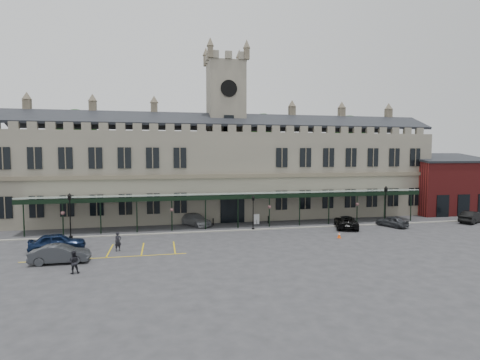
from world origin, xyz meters
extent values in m
plane|color=#2F2F32|center=(0.00, 0.00, 0.00)|extent=(140.00, 140.00, 0.00)
cube|color=#6C675A|center=(0.00, 16.00, 6.00)|extent=(60.00, 10.00, 12.00)
cube|color=brown|center=(0.00, 10.82, 6.20)|extent=(60.00, 0.35, 0.50)
cube|color=black|center=(0.00, 13.50, 13.80)|extent=(60.00, 4.77, 2.20)
cube|color=black|center=(0.00, 18.50, 13.80)|extent=(60.00, 4.77, 2.20)
cube|color=black|center=(0.00, 10.90, 1.90)|extent=(3.20, 0.18, 3.80)
cube|color=#6C675A|center=(0.00, 16.00, 11.00)|extent=(5.00, 5.00, 22.00)
cylinder|color=silver|center=(0.00, 13.44, 18.00)|extent=(2.20, 0.12, 2.20)
cylinder|color=black|center=(0.00, 13.37, 18.00)|extent=(2.30, 0.04, 2.30)
cube|color=black|center=(0.00, 13.44, 13.00)|extent=(1.40, 0.12, 2.80)
cube|color=#8C9E93|center=(0.00, 9.00, 4.10)|extent=(50.00, 4.00, 0.40)
cube|color=black|center=(0.00, 7.00, 3.85)|extent=(50.00, 0.18, 0.50)
cube|color=maroon|center=(34.00, 13.00, 4.00)|extent=(12.00, 8.00, 8.00)
cube|color=black|center=(34.00, 13.00, 8.50)|extent=(12.40, 8.36, 1.47)
cube|color=gray|center=(0.00, 5.50, 0.06)|extent=(60.00, 0.40, 0.12)
cylinder|color=#332314|center=(-22.00, 25.00, 6.00)|extent=(0.70, 0.70, 12.00)
sphere|color=black|center=(-22.00, 25.00, 13.00)|extent=(6.00, 6.00, 6.00)
cylinder|color=#332314|center=(8.00, 25.00, 6.00)|extent=(0.70, 0.70, 12.00)
sphere|color=black|center=(8.00, 25.00, 13.00)|extent=(6.00, 6.00, 6.00)
cylinder|color=#332314|center=(24.00, 25.00, 6.00)|extent=(0.70, 0.70, 12.00)
sphere|color=black|center=(24.00, 25.00, 13.00)|extent=(6.00, 6.00, 6.00)
cylinder|color=black|center=(-18.75, 5.03, 0.16)|extent=(0.38, 0.38, 0.32)
cylinder|color=black|center=(-18.75, 5.03, 2.14)|extent=(0.13, 0.13, 4.27)
cube|color=black|center=(-18.75, 5.03, 4.43)|extent=(0.30, 0.30, 0.43)
cone|color=black|center=(-18.75, 5.03, 4.81)|extent=(0.47, 0.47, 0.32)
cylinder|color=black|center=(1.49, 5.50, 0.14)|extent=(0.33, 0.33, 0.27)
cylinder|color=black|center=(1.49, 5.50, 1.81)|extent=(0.11, 0.11, 3.63)
cube|color=black|center=(1.49, 5.50, 3.76)|extent=(0.25, 0.25, 0.36)
cone|color=black|center=(1.49, 5.50, 4.08)|extent=(0.40, 0.40, 0.27)
cylinder|color=black|center=(19.00, 5.43, 0.16)|extent=(0.39, 0.39, 0.32)
cylinder|color=black|center=(19.00, 5.43, 2.16)|extent=(0.13, 0.13, 4.33)
cube|color=black|center=(19.00, 5.43, 4.49)|extent=(0.30, 0.30, 0.43)
cone|color=black|center=(19.00, 5.43, 4.87)|extent=(0.48, 0.48, 0.32)
cube|color=#FF4A08|center=(9.62, -0.49, 0.02)|extent=(0.35, 0.35, 0.04)
cone|color=#FF4A08|center=(9.62, -0.49, 0.32)|extent=(0.41, 0.41, 0.65)
cylinder|color=silver|center=(9.62, -0.49, 0.42)|extent=(0.27, 0.27, 0.09)
cylinder|color=black|center=(2.87, 9.21, 0.27)|extent=(0.06, 0.06, 0.54)
cube|color=silver|center=(2.87, 9.21, 0.64)|extent=(0.75, 0.14, 1.29)
cylinder|color=black|center=(-2.77, 9.52, 0.45)|extent=(0.16, 0.16, 0.90)
cylinder|color=black|center=(4.51, 9.37, 0.49)|extent=(0.17, 0.17, 0.98)
imported|color=#0C1936|center=(-18.77, -0.06, 0.84)|extent=(5.19, 2.83, 1.67)
imported|color=#323539|center=(-17.50, -4.30, 0.77)|extent=(4.70, 1.67, 1.54)
imported|color=gray|center=(-5.00, 10.00, 0.75)|extent=(4.35, 5.51, 1.49)
imported|color=black|center=(13.00, 4.46, 0.75)|extent=(4.25, 5.93, 1.50)
imported|color=#323539|center=(18.99, 4.01, 0.68)|extent=(2.99, 4.33, 1.37)
imported|color=black|center=(31.00, 4.27, 0.78)|extent=(4.97, 3.59, 1.56)
imported|color=black|center=(-13.20, -1.25, 0.91)|extent=(0.79, 0.74, 1.82)
imported|color=black|center=(-15.77, -7.46, 0.87)|extent=(0.98, 0.84, 1.74)
camera|label=1|loc=(-9.08, -37.37, 9.10)|focal=28.00mm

